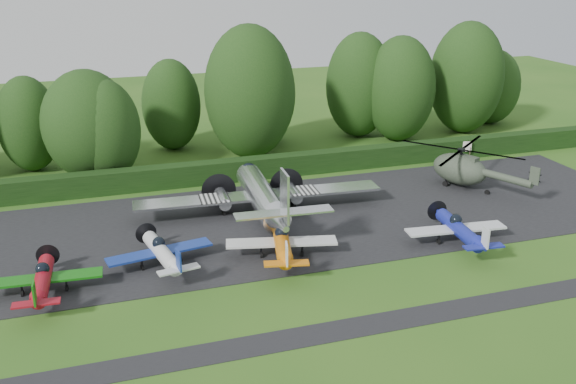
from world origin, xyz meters
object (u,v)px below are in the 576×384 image
object	(u,v)px
light_plane_white	(162,252)
helicopter	(460,167)
sign_board	(455,147)
light_plane_orange	(282,243)
light_plane_red	(42,279)
transport_plane	(263,197)
light_plane_blue	(459,229)

from	to	relation	value
light_plane_white	helicopter	bearing A→B (deg)	26.87
light_plane_white	sign_board	size ratio (longest dim) A/B	2.23
light_plane_orange	light_plane_red	bearing A→B (deg)	168.69
transport_plane	sign_board	bearing A→B (deg)	18.22
transport_plane	light_plane_blue	world-z (taller)	transport_plane
transport_plane	sign_board	distance (m)	24.93
helicopter	sign_board	size ratio (longest dim) A/B	3.85
light_plane_red	helicopter	distance (m)	36.70
light_plane_orange	sign_board	distance (m)	29.24
light_plane_white	light_plane_red	bearing A→B (deg)	-157.00
sign_board	light_plane_blue	bearing A→B (deg)	-139.60
light_plane_white	transport_plane	bearing A→B (deg)	46.65
transport_plane	helicopter	distance (m)	19.11
light_plane_white	light_plane_blue	xyz separation A→B (m)	(21.07, -2.82, 0.05)
light_plane_white	light_plane_orange	distance (m)	8.17
light_plane_red	transport_plane	bearing A→B (deg)	22.96
light_plane_red	light_plane_orange	distance (m)	15.59
light_plane_red	helicopter	xyz separation A→B (m)	(35.38, 9.72, 0.80)
light_plane_white	sign_board	distance (m)	35.60
light_plane_blue	light_plane_orange	bearing A→B (deg)	167.42
light_plane_red	light_plane_orange	xyz separation A→B (m)	(15.59, 0.43, 0.10)
helicopter	sign_board	distance (m)	8.60
light_plane_white	light_plane_orange	size ratio (longest dim) A/B	0.93
light_plane_red	light_plane_blue	bearing A→B (deg)	-5.63
transport_plane	light_plane_red	xyz separation A→B (m)	(-16.34, -8.04, -0.67)
light_plane_blue	sign_board	size ratio (longest dim) A/B	2.32
transport_plane	light_plane_red	size ratio (longest dim) A/B	2.72
light_plane_red	light_plane_orange	world-z (taller)	light_plane_orange
light_plane_red	helicopter	world-z (taller)	helicopter
helicopter	sign_board	bearing A→B (deg)	86.23
sign_board	transport_plane	bearing A→B (deg)	-177.26
light_plane_white	light_plane_blue	distance (m)	21.25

